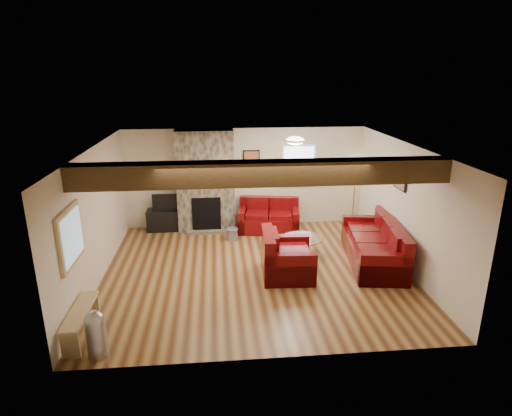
{
  "coord_description": "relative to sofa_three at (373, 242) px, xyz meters",
  "views": [
    {
      "loc": [
        -0.74,
        -7.76,
        3.86
      ],
      "look_at": [
        0.04,
        0.4,
        1.2
      ],
      "focal_mm": 30.0,
      "sensor_mm": 36.0,
      "label": 1
    }
  ],
  "objects": [
    {
      "name": "television",
      "position": [
        -4.43,
        2.34,
        0.3
      ],
      "size": [
        0.74,
        0.1,
        0.43
      ],
      "primitive_type": "imported",
      "color": "black",
      "rests_on": "tv_cabinet"
    },
    {
      "name": "hatch_window",
      "position": [
        -5.44,
        -1.69,
        1.0
      ],
      "size": [
        0.08,
        1.0,
        0.9
      ],
      "primitive_type": null,
      "color": "tan",
      "rests_on": "room"
    },
    {
      "name": "floor_lamp",
      "position": [
        0.32,
        2.36,
        0.96
      ],
      "size": [
        0.42,
        0.42,
        1.65
      ],
      "color": "tan",
      "rests_on": "floor"
    },
    {
      "name": "artwork_back",
      "position": [
        -2.33,
        2.52,
        1.25
      ],
      "size": [
        0.42,
        0.06,
        0.52
      ],
      "primitive_type": null,
      "color": "black",
      "rests_on": "room"
    },
    {
      "name": "sofa_three",
      "position": [
        0.0,
        0.0,
        0.0
      ],
      "size": [
        1.29,
        2.43,
        0.89
      ],
      "primitive_type": null,
      "rotation": [
        0.0,
        0.0,
        -1.72
      ],
      "color": "#410405",
      "rests_on": "floor"
    },
    {
      "name": "pedal_bin",
      "position": [
        -4.95,
        -2.65,
        -0.09
      ],
      "size": [
        0.36,
        0.36,
        0.71
      ],
      "primitive_type": null,
      "rotation": [
        0.0,
        0.0,
        -0.29
      ],
      "color": "#9D9CA1",
      "rests_on": "floor"
    },
    {
      "name": "coffee_table",
      "position": [
        -1.42,
        0.44,
        -0.24
      ],
      "size": [
        0.86,
        0.86,
        0.45
      ],
      "color": "#472B17",
      "rests_on": "floor"
    },
    {
      "name": "artwork_right",
      "position": [
        0.48,
        0.11,
        1.3
      ],
      "size": [
        0.06,
        0.55,
        0.42
      ],
      "primitive_type": null,
      "color": "black",
      "rests_on": "room"
    },
    {
      "name": "room",
      "position": [
        -2.48,
        -0.19,
        0.8
      ],
      "size": [
        8.0,
        8.0,
        8.0
      ],
      "color": "#552F16",
      "rests_on": "ground"
    },
    {
      "name": "pine_bench",
      "position": [
        -5.31,
        -2.14,
        -0.23
      ],
      "size": [
        0.27,
        1.17,
        0.44
      ],
      "primitive_type": null,
      "color": "tan",
      "rests_on": "floor"
    },
    {
      "name": "chimney_breast",
      "position": [
        -3.48,
        2.3,
        0.77
      ],
      "size": [
        1.4,
        0.67,
        2.5
      ],
      "color": "#37312A",
      "rests_on": "floor"
    },
    {
      "name": "tv_cabinet",
      "position": [
        -4.43,
        2.34,
        -0.18
      ],
      "size": [
        1.06,
        0.43,
        0.53
      ],
      "primitive_type": "cube",
      "color": "black",
      "rests_on": "floor"
    },
    {
      "name": "armchair_red",
      "position": [
        -1.88,
        -0.43,
        0.0
      ],
      "size": [
        1.02,
        1.15,
        0.9
      ],
      "primitive_type": null,
      "rotation": [
        0.0,
        0.0,
        1.52
      ],
      "color": "#410405",
      "rests_on": "floor"
    },
    {
      "name": "ceiling_dome",
      "position": [
        -1.58,
        0.71,
        1.99
      ],
      "size": [
        0.4,
        0.4,
        0.18
      ],
      "primitive_type": null,
      "color": "white",
      "rests_on": "room"
    },
    {
      "name": "coal_bucket",
      "position": [
        -2.88,
        1.51,
        -0.3
      ],
      "size": [
        0.3,
        0.3,
        0.29
      ],
      "primitive_type": null,
      "color": "gray",
      "rests_on": "floor"
    },
    {
      "name": "loveseat",
      "position": [
        -1.94,
        2.04,
        -0.05
      ],
      "size": [
        1.61,
        1.08,
        0.79
      ],
      "primitive_type": null,
      "rotation": [
        0.0,
        0.0,
        -0.15
      ],
      "color": "#410405",
      "rests_on": "floor"
    },
    {
      "name": "oak_beam",
      "position": [
        -2.48,
        -1.44,
        1.86
      ],
      "size": [
        6.0,
        0.36,
        0.38
      ],
      "primitive_type": "cube",
      "color": "#31200E",
      "rests_on": "room"
    },
    {
      "name": "back_window",
      "position": [
        -1.13,
        2.52,
        1.1
      ],
      "size": [
        0.9,
        0.08,
        1.1
      ],
      "primitive_type": null,
      "color": "white",
      "rests_on": "room"
    }
  ]
}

